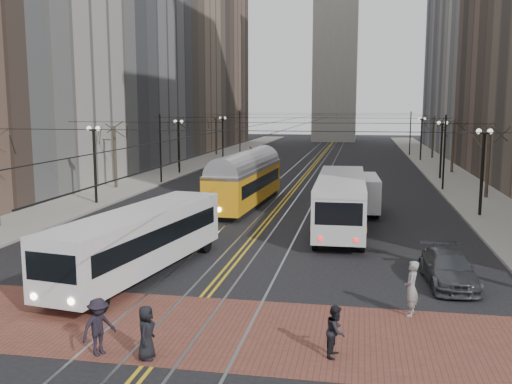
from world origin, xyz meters
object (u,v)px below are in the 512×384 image
at_px(cargo_van, 361,195).
at_px(pedestrian_b, 411,288).
at_px(rear_bus, 341,204).
at_px(transit_bus, 140,243).
at_px(pedestrian_d, 99,327).
at_px(pedestrian_c, 336,331).
at_px(pedestrian_a, 146,332).
at_px(streetcar, 246,185).
at_px(sedan_grey, 338,187).
at_px(sedan_parked, 448,268).

bearing_deg(cargo_van, pedestrian_b, -87.70).
xyz_separation_m(rear_bus, cargo_van, (1.20, 5.82, -0.33)).
bearing_deg(transit_bus, pedestrian_d, -67.91).
relative_size(rear_bus, pedestrian_c, 8.02).
bearing_deg(cargo_van, pedestrian_d, -110.08).
height_order(rear_bus, pedestrian_b, rear_bus).
bearing_deg(pedestrian_d, pedestrian_a, -60.08).
xyz_separation_m(transit_bus, pedestrian_a, (3.32, -7.83, -0.63)).
distance_m(rear_bus, pedestrian_a, 19.31).
bearing_deg(transit_bus, rear_bus, 61.74).
height_order(cargo_van, pedestrian_b, cargo_van).
xyz_separation_m(streetcar, pedestrian_b, (10.18, -20.95, -0.58)).
height_order(streetcar, pedestrian_c, streetcar).
xyz_separation_m(transit_bus, pedestrian_d, (1.83, -7.83, -0.56)).
bearing_deg(cargo_van, transit_bus, -122.36).
distance_m(transit_bus, streetcar, 18.15).
distance_m(sedan_grey, pedestrian_a, 32.30).
relative_size(cargo_van, pedestrian_c, 3.77).
relative_size(streetcar, cargo_van, 2.31).
xyz_separation_m(rear_bus, sedan_grey, (-0.71, 13.37, -0.84)).
bearing_deg(pedestrian_c, transit_bus, 65.07).
bearing_deg(pedestrian_d, pedestrian_c, -50.34).
distance_m(sedan_parked, pedestrian_d, 14.33).
relative_size(cargo_van, sedan_parked, 1.25).
bearing_deg(pedestrian_c, cargo_van, 10.67).
relative_size(cargo_van, pedestrian_d, 3.36).
xyz_separation_m(streetcar, pedestrian_d, (0.83, -25.95, -0.70)).
bearing_deg(pedestrian_a, pedestrian_b, -61.92).
xyz_separation_m(rear_bus, sedan_parked, (4.79, -9.68, -0.94)).
height_order(rear_bus, pedestrian_d, rear_bus).
bearing_deg(pedestrian_a, sedan_parked, -51.54).
relative_size(rear_bus, sedan_grey, 2.74).
xyz_separation_m(sedan_grey, pedestrian_b, (3.68, -27.03, 0.23)).
bearing_deg(sedan_parked, pedestrian_b, -118.64).
bearing_deg(sedan_grey, rear_bus, -90.10).
xyz_separation_m(streetcar, pedestrian_c, (7.73, -24.77, -0.80)).
bearing_deg(transit_bus, pedestrian_b, -5.29).
height_order(sedan_grey, pedestrian_d, pedestrian_d).
distance_m(streetcar, pedestrian_c, 25.96).
distance_m(transit_bus, pedestrian_a, 8.52).
relative_size(rear_bus, pedestrian_d, 7.16).
relative_size(streetcar, pedestrian_d, 7.75).
bearing_deg(pedestrian_b, pedestrian_c, -22.90).
height_order(sedan_grey, pedestrian_a, pedestrian_a).
relative_size(transit_bus, cargo_van, 1.98).
distance_m(transit_bus, sedan_grey, 25.35).
bearing_deg(sedan_grey, pedestrian_d, -103.16).
xyz_separation_m(cargo_van, sedan_grey, (-1.91, 7.55, -0.52)).
distance_m(pedestrian_b, pedestrian_c, 4.54).
distance_m(pedestrian_b, pedestrian_d, 10.60).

